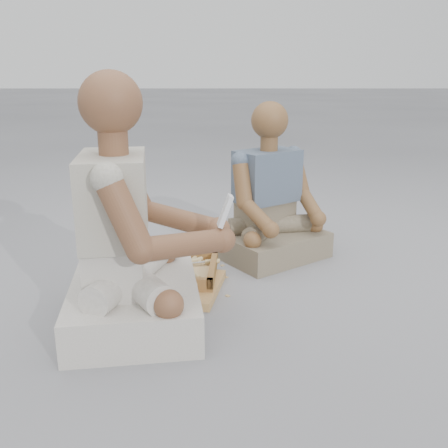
{
  "coord_description": "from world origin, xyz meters",
  "views": [
    {
      "loc": [
        -0.05,
        -1.93,
        0.94
      ],
      "look_at": [
        -0.04,
        0.16,
        0.3
      ],
      "focal_mm": 40.0,
      "sensor_mm": 36.0,
      "label": 1
    }
  ],
  "objects_px": {
    "craftsman": "(130,244)",
    "companion": "(270,207)",
    "carved_panel": "(158,285)",
    "tool_tray": "(168,271)"
  },
  "relations": [
    {
      "from": "tool_tray",
      "to": "carved_panel",
      "type": "bearing_deg",
      "value": -120.19
    },
    {
      "from": "companion",
      "to": "carved_panel",
      "type": "bearing_deg",
      "value": 2.88
    },
    {
      "from": "carved_panel",
      "to": "tool_tray",
      "type": "distance_m",
      "value": 0.09
    },
    {
      "from": "companion",
      "to": "tool_tray",
      "type": "bearing_deg",
      "value": 0.26
    },
    {
      "from": "tool_tray",
      "to": "companion",
      "type": "distance_m",
      "value": 0.65
    },
    {
      "from": "craftsman",
      "to": "companion",
      "type": "relative_size",
      "value": 1.18
    },
    {
      "from": "carved_panel",
      "to": "companion",
      "type": "bearing_deg",
      "value": 38.53
    },
    {
      "from": "carved_panel",
      "to": "tool_tray",
      "type": "height_order",
      "value": "tool_tray"
    },
    {
      "from": "craftsman",
      "to": "companion",
      "type": "bearing_deg",
      "value": 133.51
    },
    {
      "from": "tool_tray",
      "to": "craftsman",
      "type": "bearing_deg",
      "value": -103.36
    }
  ]
}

